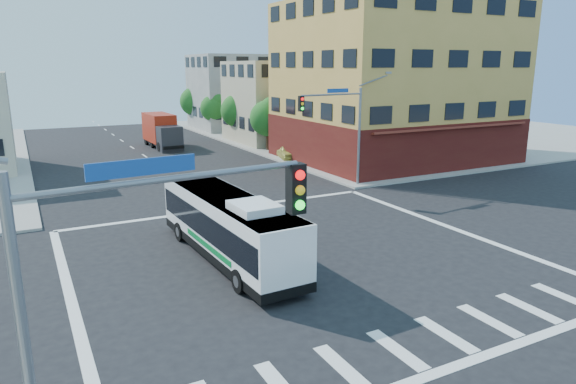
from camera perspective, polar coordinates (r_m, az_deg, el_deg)
ground at (r=23.24m, az=1.25°, el=-7.51°), size 120.00×120.00×0.00m
sidewalk_ne at (r=71.06m, az=12.45°, el=6.71°), size 50.00×50.00×0.15m
corner_building_ne at (r=48.33m, az=11.66°, el=10.49°), size 18.10×15.44×14.00m
building_east_near at (r=59.75m, az=-0.26°, el=10.01°), size 12.06×10.06×9.00m
building_east_far at (r=72.41m, az=-5.47°, el=11.01°), size 12.06×10.06×10.00m
signal_mast_ne at (r=35.62m, az=5.86°, el=8.15°), size 7.91×1.13×8.07m
signal_mast_sw at (r=9.10m, az=-16.76°, el=-9.18°), size 7.91×1.01×8.07m
street_tree_a at (r=52.16m, az=-2.16°, el=8.44°), size 3.60×3.60×5.53m
street_tree_b at (r=59.44m, az=-5.54°, el=9.20°), size 3.80×3.80×5.79m
street_tree_c at (r=66.91m, az=-8.17°, el=9.38°), size 3.40×3.40×5.29m
street_tree_d at (r=74.45m, az=-10.30°, el=10.06°), size 4.00×4.00×6.03m
transit_bus at (r=22.94m, az=-6.69°, el=-3.71°), size 2.79×10.99×3.23m
box_truck at (r=56.43m, az=-13.85°, el=6.54°), size 2.50×7.87×3.52m
parked_car at (r=48.18m, az=-0.07°, el=4.58°), size 2.67×4.58×1.46m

